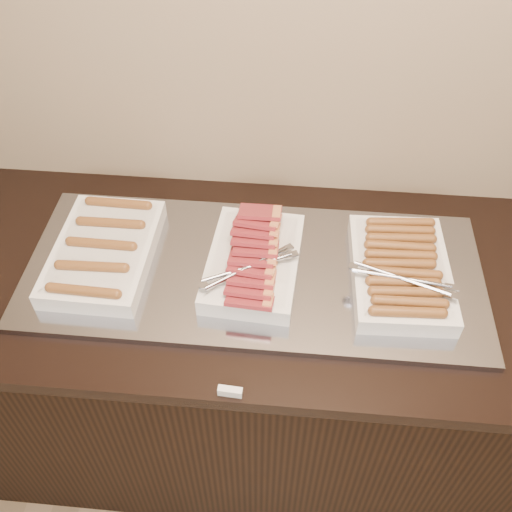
{
  "coord_description": "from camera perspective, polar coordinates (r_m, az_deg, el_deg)",
  "views": [
    {
      "loc": [
        0.11,
        1.14,
        2.05
      ],
      "look_at": [
        0.02,
        2.13,
        0.97
      ],
      "focal_mm": 40.0,
      "sensor_mm": 36.0,
      "label": 1
    }
  ],
  "objects": [
    {
      "name": "warming_tray",
      "position": [
        1.51,
        -0.23,
        -1.53
      ],
      "size": [
        1.2,
        0.5,
        0.02
      ],
      "primitive_type": "cube",
      "color": "#9598A3",
      "rests_on": "counter"
    },
    {
      "name": "dish_center",
      "position": [
        1.47,
        -0.28,
        -0.48
      ],
      "size": [
        0.26,
        0.37,
        0.1
      ],
      "rotation": [
        0.0,
        0.0,
        -0.06
      ],
      "color": "white",
      "rests_on": "warming_tray"
    },
    {
      "name": "dish_left",
      "position": [
        1.56,
        -14.97,
        0.45
      ],
      "size": [
        0.26,
        0.38,
        0.07
      ],
      "rotation": [
        0.0,
        0.0,
        -0.02
      ],
      "color": "white",
      "rests_on": "warming_tray"
    },
    {
      "name": "dish_right",
      "position": [
        1.5,
        14.28,
        -1.46
      ],
      "size": [
        0.27,
        0.37,
        0.08
      ],
      "rotation": [
        0.0,
        0.0,
        0.04
      ],
      "color": "white",
      "rests_on": "warming_tray"
    },
    {
      "name": "label_holder",
      "position": [
        1.3,
        -2.6,
        -13.39
      ],
      "size": [
        0.06,
        0.02,
        0.02
      ],
      "primitive_type": "cube",
      "rotation": [
        0.0,
        0.0,
        -0.06
      ],
      "color": "white",
      "rests_on": "counter"
    },
    {
      "name": "counter",
      "position": [
        1.88,
        -0.66,
        -10.72
      ],
      "size": [
        2.06,
        0.76,
        0.9
      ],
      "color": "black",
      "rests_on": "ground"
    }
  ]
}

